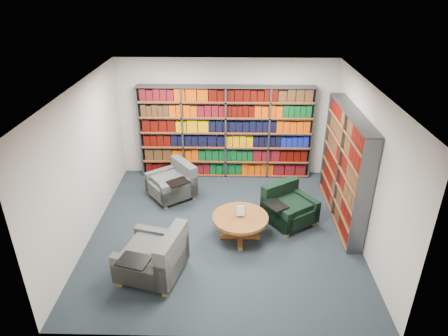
{
  "coord_description": "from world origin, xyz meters",
  "views": [
    {
      "loc": [
        0.16,
        -6.36,
        4.54
      ],
      "look_at": [
        0.0,
        0.6,
        1.05
      ],
      "focal_mm": 32.0,
      "sensor_mm": 36.0,
      "label": 1
    }
  ],
  "objects_px": {
    "chair_teal_left": "(175,183)",
    "chair_teal_front": "(157,259)",
    "chair_green_right": "(287,207)",
    "coffee_table": "(240,221)"
  },
  "relations": [
    {
      "from": "chair_green_right",
      "to": "chair_teal_front",
      "type": "distance_m",
      "value": 2.84
    },
    {
      "from": "chair_teal_left",
      "to": "chair_green_right",
      "type": "relative_size",
      "value": 1.05
    },
    {
      "from": "chair_teal_left",
      "to": "chair_teal_front",
      "type": "xyz_separation_m",
      "value": [
        0.06,
        -2.58,
        0.03
      ]
    },
    {
      "from": "chair_teal_left",
      "to": "coffee_table",
      "type": "height_order",
      "value": "chair_teal_left"
    },
    {
      "from": "chair_teal_front",
      "to": "coffee_table",
      "type": "bearing_deg",
      "value": 37.46
    },
    {
      "from": "chair_green_right",
      "to": "chair_teal_left",
      "type": "bearing_deg",
      "value": 158.81
    },
    {
      "from": "chair_teal_left",
      "to": "chair_teal_front",
      "type": "height_order",
      "value": "chair_teal_front"
    },
    {
      "from": "chair_teal_left",
      "to": "chair_teal_front",
      "type": "distance_m",
      "value": 2.58
    },
    {
      "from": "chair_green_right",
      "to": "coffee_table",
      "type": "bearing_deg",
      "value": -146.14
    },
    {
      "from": "chair_teal_front",
      "to": "chair_green_right",
      "type": "bearing_deg",
      "value": 36.03
    }
  ]
}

